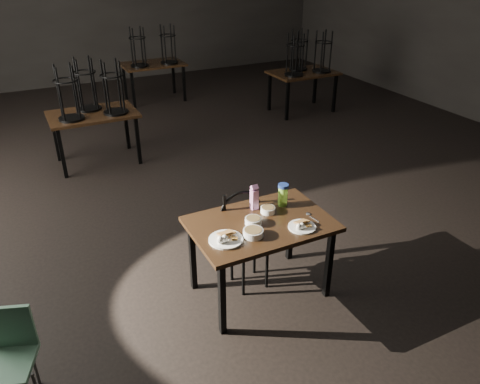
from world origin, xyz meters
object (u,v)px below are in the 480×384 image
juice_carton (254,198)px  bentwood_chair (246,232)px  water_bottle (283,195)px  school_chair (7,353)px  main_table (261,230)px

juice_carton → bentwood_chair: 0.34m
water_bottle → school_chair: water_bottle is taller
main_table → school_chair: school_chair is taller
main_table → juice_carton: 0.30m
water_bottle → school_chair: (-2.39, -0.45, -0.40)m
bentwood_chair → school_chair: bearing=-165.9°
water_bottle → bentwood_chair: water_bottle is taller
main_table → water_bottle: water_bottle is taller
main_table → water_bottle: (0.32, 0.17, 0.19)m
bentwood_chair → school_chair: 2.09m
main_table → bentwood_chair: bearing=99.0°
school_chair → bentwood_chair: bearing=33.1°
main_table → bentwood_chair: 0.25m
main_table → school_chair: 2.10m
juice_carton → bentwood_chair: size_ratio=0.26×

